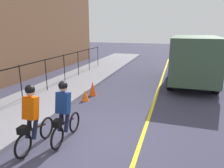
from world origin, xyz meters
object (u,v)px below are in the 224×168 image
(cyclist_follow, at_px, (64,112))
(traffic_cone_far, at_px, (85,95))
(traffic_cone_near, at_px, (93,89))
(cyclist_lead, at_px, (32,118))
(box_truck_background, at_px, (193,57))

(cyclist_follow, distance_m, traffic_cone_far, 3.63)
(traffic_cone_far, bearing_deg, traffic_cone_near, -2.78)
(traffic_cone_near, distance_m, traffic_cone_far, 0.82)
(cyclist_lead, bearing_deg, cyclist_follow, -46.16)
(traffic_cone_near, height_order, traffic_cone_far, traffic_cone_near)
(box_truck_background, relative_size, traffic_cone_near, 9.78)
(cyclist_lead, relative_size, box_truck_background, 0.27)
(traffic_cone_near, relative_size, traffic_cone_far, 1.39)
(box_truck_background, relative_size, traffic_cone_far, 13.60)
(cyclist_lead, relative_size, traffic_cone_far, 3.67)
(cyclist_lead, bearing_deg, traffic_cone_far, 3.58)
(box_truck_background, height_order, traffic_cone_far, box_truck_background)
(cyclist_follow, height_order, traffic_cone_far, cyclist_follow)
(cyclist_lead, distance_m, box_truck_background, 9.99)
(box_truck_background, xyz_separation_m, traffic_cone_far, (-4.83, 4.80, -1.30))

